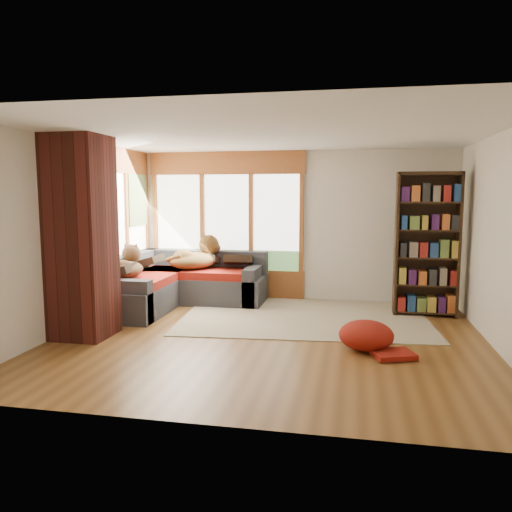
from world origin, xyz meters
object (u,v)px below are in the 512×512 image
at_px(dog_brindle, 127,266).
at_px(sectional_sofa, 172,286).
at_px(brick_chimney, 81,238).
at_px(area_rug, 304,314).
at_px(dog_tan, 197,256).
at_px(bookshelf, 427,245).
at_px(pouf, 366,334).

bearing_deg(dog_brindle, sectional_sofa, -36.04).
distance_m(brick_chimney, area_rug, 3.46).
height_order(brick_chimney, area_rug, brick_chimney).
bearing_deg(dog_brindle, dog_tan, -44.44).
relative_size(bookshelf, dog_tan, 2.15).
distance_m(sectional_sofa, pouf, 3.72).
bearing_deg(bookshelf, area_rug, -169.24).
bearing_deg(bookshelf, pouf, -115.50).
bearing_deg(dog_tan, dog_brindle, -175.64).
relative_size(pouf, dog_tan, 0.64).
xyz_separation_m(sectional_sofa, area_rug, (2.28, -0.35, -0.30)).
bearing_deg(pouf, dog_brindle, 162.21).
xyz_separation_m(brick_chimney, sectional_sofa, (0.45, 2.05, -1.00)).
height_order(pouf, dog_tan, dog_tan).
relative_size(brick_chimney, pouf, 3.98).
height_order(sectional_sofa, area_rug, sectional_sofa).
distance_m(area_rug, dog_brindle, 2.85).
height_order(area_rug, dog_tan, dog_tan).
relative_size(dog_tan, dog_brindle, 1.23).
distance_m(pouf, dog_tan, 3.62).
height_order(brick_chimney, dog_brindle, brick_chimney).
relative_size(area_rug, dog_brindle, 4.38).
height_order(brick_chimney, sectional_sofa, brick_chimney).
bearing_deg(dog_tan, area_rug, -65.72).
height_order(sectional_sofa, dog_tan, dog_tan).
xyz_separation_m(area_rug, dog_brindle, (-2.71, -0.42, 0.74)).
xyz_separation_m(sectional_sofa, pouf, (3.18, -1.93, -0.11)).
relative_size(pouf, dog_brindle, 0.79).
height_order(brick_chimney, bookshelf, brick_chimney).
bearing_deg(sectional_sofa, pouf, -27.47).
distance_m(brick_chimney, dog_brindle, 1.39).
relative_size(sectional_sofa, dog_brindle, 2.65).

